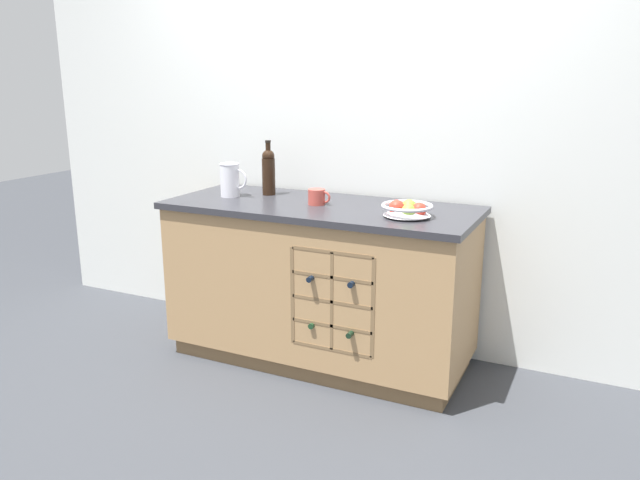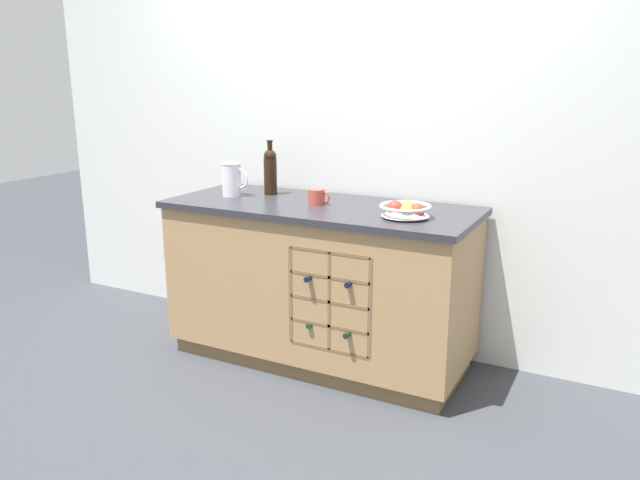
% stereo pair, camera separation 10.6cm
% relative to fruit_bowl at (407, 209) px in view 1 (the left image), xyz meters
% --- Properties ---
extents(ground_plane, '(14.00, 14.00, 0.00)m').
position_rel_fruit_bowl_xyz_m(ground_plane, '(-0.51, 0.09, -0.93)').
color(ground_plane, '#383A3F').
extents(back_wall, '(4.40, 0.06, 2.55)m').
position_rel_fruit_bowl_xyz_m(back_wall, '(-0.51, 0.49, 0.34)').
color(back_wall, silver).
rests_on(back_wall, ground_plane).
extents(kitchen_island, '(1.67, 0.71, 0.89)m').
position_rel_fruit_bowl_xyz_m(kitchen_island, '(-0.51, 0.09, -0.48)').
color(kitchen_island, brown).
rests_on(kitchen_island, ground_plane).
extents(fruit_bowl, '(0.25, 0.25, 0.08)m').
position_rel_fruit_bowl_xyz_m(fruit_bowl, '(0.00, 0.00, 0.00)').
color(fruit_bowl, silver).
rests_on(fruit_bowl, kitchen_island).
extents(white_pitcher, '(0.17, 0.11, 0.19)m').
position_rel_fruit_bowl_xyz_m(white_pitcher, '(-1.07, 0.08, 0.06)').
color(white_pitcher, white).
rests_on(white_pitcher, kitchen_island).
extents(ceramic_mug, '(0.13, 0.09, 0.08)m').
position_rel_fruit_bowl_xyz_m(ceramic_mug, '(-0.53, 0.09, 0.00)').
color(ceramic_mug, '#B7473D').
rests_on(ceramic_mug, kitchen_island).
extents(standing_wine_bottle, '(0.08, 0.08, 0.31)m').
position_rel_fruit_bowl_xyz_m(standing_wine_bottle, '(-0.90, 0.22, 0.10)').
color(standing_wine_bottle, black).
rests_on(standing_wine_bottle, kitchen_island).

